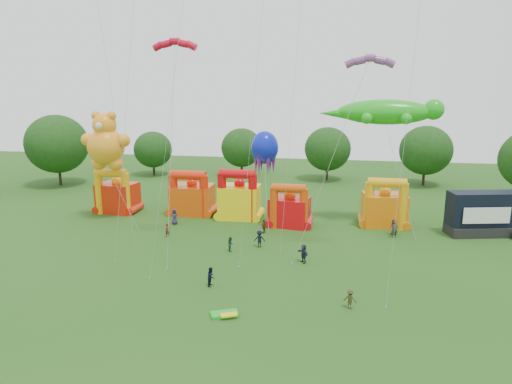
% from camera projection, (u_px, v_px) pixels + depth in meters
% --- Properties ---
extents(ground, '(160.00, 160.00, 0.00)m').
position_uv_depth(ground, '(193.00, 333.00, 31.30)').
color(ground, '#1E4914').
rests_on(ground, ground).
extents(tree_ring, '(122.94, 125.04, 12.07)m').
position_uv_depth(tree_ring, '(176.00, 243.00, 30.68)').
color(tree_ring, '#352314').
rests_on(tree_ring, ground).
extents(bouncy_castle_0, '(5.33, 4.52, 6.12)m').
position_uv_depth(bouncy_castle_0, '(117.00, 195.00, 61.26)').
color(bouncy_castle_0, red).
rests_on(bouncy_castle_0, ground).
extents(bouncy_castle_1, '(5.31, 4.27, 6.09)m').
position_uv_depth(bouncy_castle_1, '(192.00, 197.00, 60.29)').
color(bouncy_castle_1, '#D64A0B').
rests_on(bouncy_castle_1, ground).
extents(bouncy_castle_2, '(5.03, 4.05, 6.59)m').
position_uv_depth(bouncy_castle_2, '(239.00, 199.00, 58.26)').
color(bouncy_castle_2, yellow).
rests_on(bouncy_castle_2, ground).
extents(bouncy_castle_3, '(5.08, 4.33, 5.43)m').
position_uv_depth(bouncy_castle_3, '(289.00, 209.00, 55.08)').
color(bouncy_castle_3, red).
rests_on(bouncy_castle_3, ground).
extents(bouncy_castle_4, '(5.41, 4.54, 6.15)m').
position_uv_depth(bouncy_castle_4, '(384.00, 207.00, 55.11)').
color(bouncy_castle_4, orange).
rests_on(bouncy_castle_4, ground).
extents(stage_trailer, '(8.17, 4.53, 5.01)m').
position_uv_depth(stage_trailer, '(483.00, 214.00, 51.77)').
color(stage_trailer, black).
rests_on(stage_trailer, ground).
extents(teddy_bear_kite, '(8.87, 6.49, 13.76)m').
position_uv_depth(teddy_bear_kite, '(115.00, 173.00, 55.89)').
color(teddy_bear_kite, orange).
rests_on(teddy_bear_kite, ground).
extents(gecko_kite, '(14.39, 7.91, 15.26)m').
position_uv_depth(gecko_kite, '(394.00, 155.00, 52.70)').
color(gecko_kite, green).
rests_on(gecko_kite, ground).
extents(octopus_kite, '(3.67, 10.09, 11.07)m').
position_uv_depth(octopus_kite, '(266.00, 179.00, 57.51)').
color(octopus_kite, '#0C1CB9').
rests_on(octopus_kite, ground).
extents(parafoil_kites, '(32.09, 10.11, 27.64)m').
position_uv_depth(parafoil_kites, '(218.00, 142.00, 44.79)').
color(parafoil_kites, red).
rests_on(parafoil_kites, ground).
extents(diamond_kites, '(27.56, 17.31, 40.10)m').
position_uv_depth(diamond_kites, '(248.00, 91.00, 41.21)').
color(diamond_kites, red).
rests_on(diamond_kites, ground).
extents(folded_kite_bundle, '(2.23, 1.72, 0.31)m').
position_uv_depth(folded_kite_bundle, '(225.00, 314.00, 33.58)').
color(folded_kite_bundle, green).
rests_on(folded_kite_bundle, ground).
extents(spectator_0, '(1.06, 0.79, 1.96)m').
position_uv_depth(spectator_0, '(174.00, 217.00, 55.94)').
color(spectator_0, '#2C2742').
rests_on(spectator_0, ground).
extents(spectator_1, '(0.65, 0.69, 1.58)m').
position_uv_depth(spectator_1, '(168.00, 230.00, 51.21)').
color(spectator_1, '#572218').
rests_on(spectator_1, ground).
extents(spectator_2, '(0.83, 0.91, 1.53)m').
position_uv_depth(spectator_2, '(231.00, 244.00, 46.83)').
color(spectator_2, '#183D27').
rests_on(spectator_2, ground).
extents(spectator_3, '(1.30, 0.92, 1.84)m').
position_uv_depth(spectator_3, '(259.00, 239.00, 47.91)').
color(spectator_3, black).
rests_on(spectator_3, ground).
extents(spectator_4, '(0.69, 1.08, 1.70)m').
position_uv_depth(spectator_4, '(264.00, 226.00, 52.52)').
color(spectator_4, '#49391D').
rests_on(spectator_4, ground).
extents(spectator_5, '(1.46, 1.62, 1.79)m').
position_uv_depth(spectator_5, '(303.00, 254.00, 43.70)').
color(spectator_5, '#202336').
rests_on(spectator_5, ground).
extents(spectator_6, '(1.07, 1.05, 1.86)m').
position_uv_depth(spectator_6, '(394.00, 227.00, 51.92)').
color(spectator_6, maroon).
rests_on(spectator_6, ground).
extents(spectator_7, '(0.83, 0.71, 1.92)m').
position_uv_depth(spectator_7, '(395.00, 229.00, 50.95)').
color(spectator_7, '#183D2A').
rests_on(spectator_7, ground).
extents(spectator_8, '(0.68, 0.85, 1.67)m').
position_uv_depth(spectator_8, '(211.00, 277.00, 38.54)').
color(spectator_8, black).
rests_on(spectator_8, ground).
extents(spectator_9, '(1.11, 0.80, 1.54)m').
position_uv_depth(spectator_9, '(350.00, 299.00, 34.60)').
color(spectator_9, '#383416').
rests_on(spectator_9, ground).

